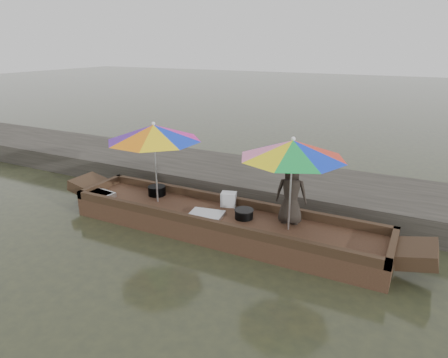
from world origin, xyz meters
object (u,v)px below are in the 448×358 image
at_px(cooking_pot, 157,191).
at_px(charcoal_grill, 244,214).
at_px(tray_scallop, 207,215).
at_px(supply_bag, 229,199).
at_px(tray_crayfish, 99,195).
at_px(vendor, 291,193).
at_px(umbrella_stern, 291,185).
at_px(boat_hull, 221,224).
at_px(umbrella_bow, 156,163).

relative_size(cooking_pot, charcoal_grill, 1.10).
bearing_deg(tray_scallop, supply_bag, 77.64).
bearing_deg(tray_crayfish, vendor, 9.07).
relative_size(tray_scallop, umbrella_stern, 0.35).
distance_m(tray_scallop, charcoal_grill, 0.66).
height_order(tray_crayfish, vendor, vendor).
bearing_deg(supply_bag, boat_hull, -79.64).
distance_m(boat_hull, supply_bag, 0.55).
distance_m(boat_hull, charcoal_grill, 0.48).
relative_size(supply_bag, vendor, 0.26).
height_order(boat_hull, charcoal_grill, charcoal_grill).
bearing_deg(umbrella_bow, boat_hull, 0.00).
xyz_separation_m(tray_scallop, umbrella_bow, (-1.17, 0.16, 0.74)).
relative_size(cooking_pot, supply_bag, 1.25).
distance_m(vendor, umbrella_stern, 0.36).
relative_size(tray_crayfish, supply_bag, 2.10).
xyz_separation_m(supply_bag, umbrella_stern, (1.32, -0.45, 0.65)).
xyz_separation_m(boat_hull, umbrella_bow, (-1.39, 0.00, 0.95)).
xyz_separation_m(tray_crayfish, supply_bag, (2.50, 0.78, 0.09)).
distance_m(boat_hull, tray_scallop, 0.34).
bearing_deg(umbrella_stern, tray_scallop, -173.86).
relative_size(tray_scallop, supply_bag, 2.10).
height_order(charcoal_grill, supply_bag, supply_bag).
relative_size(cooking_pot, tray_crayfish, 0.59).
relative_size(umbrella_bow, umbrella_stern, 1.04).
xyz_separation_m(cooking_pot, vendor, (2.79, -0.02, 0.45)).
relative_size(tray_crayfish, charcoal_grill, 1.85).
xyz_separation_m(boat_hull, charcoal_grill, (0.41, 0.07, 0.25)).
bearing_deg(boat_hull, umbrella_stern, 0.00).
height_order(vendor, umbrella_bow, umbrella_bow).
bearing_deg(umbrella_bow, tray_scallop, -7.58).
bearing_deg(boat_hull, umbrella_bow, 180.00).
bearing_deg(tray_crayfish, supply_bag, 17.41).
bearing_deg(supply_bag, umbrella_stern, -18.82).
distance_m(boat_hull, umbrella_stern, 1.56).
distance_m(tray_crayfish, umbrella_stern, 3.90).
xyz_separation_m(tray_crayfish, umbrella_bow, (1.19, 0.33, 0.73)).
height_order(cooking_pot, umbrella_stern, umbrella_stern).
xyz_separation_m(cooking_pot, tray_scallop, (1.40, -0.44, -0.06)).
bearing_deg(tray_scallop, umbrella_stern, 6.14).
bearing_deg(umbrella_bow, cooking_pot, 128.30).
relative_size(vendor, umbrella_stern, 0.64).
height_order(tray_crayfish, umbrella_stern, umbrella_stern).
height_order(boat_hull, vendor, vendor).
bearing_deg(cooking_pot, tray_crayfish, -147.28).
height_order(tray_crayfish, umbrella_bow, umbrella_bow).
bearing_deg(boat_hull, vendor, 12.75).
relative_size(tray_crayfish, tray_scallop, 1.00).
bearing_deg(cooking_pot, supply_bag, 6.05).
distance_m(tray_crayfish, umbrella_bow, 1.44).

